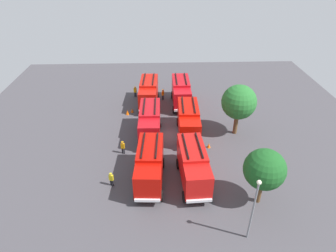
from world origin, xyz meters
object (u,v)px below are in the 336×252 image
firefighter_3 (111,179)px  traffic_cone_0 (132,110)px  fire_truck_5 (193,165)px  firefighter_0 (123,147)px  firefighter_2 (163,94)px  fire_truck_3 (181,92)px  firefighter_1 (135,91)px  fire_truck_0 (149,92)px  fire_truck_2 (150,164)px  traffic_cone_1 (209,145)px  fire_truck_4 (188,120)px  tree_1 (265,170)px  tree_0 (239,102)px  traffic_cone_2 (127,112)px  fire_truck_1 (150,121)px  lamppost (254,206)px

firefighter_3 → traffic_cone_0: firefighter_3 is taller
fire_truck_5 → firefighter_0: fire_truck_5 is taller
firefighter_2 → firefighter_0: bearing=-86.5°
fire_truck_3 → firefighter_1: fire_truck_3 is taller
firefighter_0 → firefighter_1: 14.99m
fire_truck_0 → fire_truck_2: same height
fire_truck_0 → traffic_cone_1: (11.30, 7.37, -1.85)m
firefighter_0 → traffic_cone_1: 10.22m
fire_truck_0 → fire_truck_3: size_ratio=1.01×
fire_truck_4 → firefighter_2: fire_truck_4 is taller
fire_truck_2 → tree_1: 10.86m
tree_0 → traffic_cone_0: bearing=-113.8°
fire_truck_3 → fire_truck_2: bearing=-14.3°
firefighter_0 → firefighter_3: (5.33, -0.65, -0.03)m
traffic_cone_0 → firefighter_3: bearing=-3.9°
fire_truck_0 → firefighter_0: (12.09, -2.80, -1.24)m
fire_truck_2 → fire_truck_3: size_ratio=1.01×
firefighter_2 → traffic_cone_0: bearing=-116.3°
fire_truck_0 → firefighter_3: (17.41, -3.45, -1.27)m
traffic_cone_0 → tree_0: bearing=66.2°
fire_truck_5 → firefighter_0: bearing=-126.3°
fire_truck_0 → traffic_cone_0: size_ratio=12.83×
fire_truck_0 → fire_truck_4: 9.84m
traffic_cone_1 → fire_truck_3: bearing=-167.4°
tree_0 → tree_1: size_ratio=1.14×
traffic_cone_1 → tree_0: bearing=128.4°
firefighter_2 → tree_0: bearing=-24.2°
fire_truck_3 → traffic_cone_2: 8.58m
tree_0 → traffic_cone_1: bearing=-51.6°
fire_truck_5 → traffic_cone_2: size_ratio=10.16×
firefighter_0 → traffic_cone_0: 9.90m
fire_truck_2 → firefighter_1: fire_truck_2 is taller
firefighter_0 → traffic_cone_0: firefighter_0 is taller
firefighter_3 → traffic_cone_0: (-15.20, 1.03, -0.60)m
fire_truck_3 → fire_truck_5: size_ratio=0.99×
firefighter_1 → traffic_cone_2: bearing=15.5°
fire_truck_4 → traffic_cone_2: bearing=-122.1°
fire_truck_1 → traffic_cone_0: (-6.32, -2.73, -1.87)m
traffic_cone_0 → lamppost: (21.78, 10.99, 3.43)m
firefighter_1 → firefighter_2: size_ratio=1.01×
tree_0 → fire_truck_3: bearing=-142.1°
fire_truck_0 → firefighter_3: size_ratio=4.58×
firefighter_2 → fire_truck_2: bearing=-72.0°
traffic_cone_1 → traffic_cone_2: traffic_cone_2 is taller
fire_truck_3 → lamppost: bearing=9.3°
fire_truck_5 → traffic_cone_0: 16.62m
fire_truck_4 → lamppost: bearing=14.4°
fire_truck_3 → tree_1: 20.92m
firefighter_1 → lamppost: lamppost is taller
firefighter_0 → tree_1: tree_1 is taller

